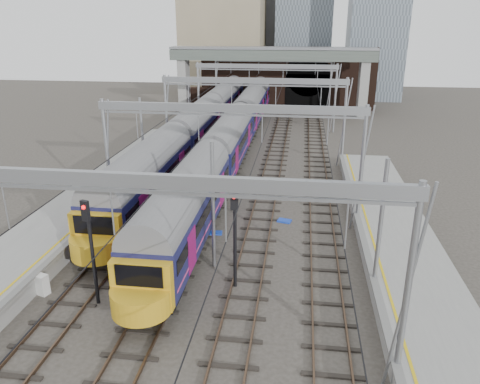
# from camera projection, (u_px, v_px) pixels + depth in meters

# --- Properties ---
(ground) EXTENTS (160.00, 160.00, 0.00)m
(ground) POSITION_uv_depth(u_px,v_px,m) (207.00, 285.00, 23.78)
(ground) COLOR #38332D
(ground) RESTS_ON ground
(platform_left) EXTENTS (4.32, 55.00, 1.12)m
(platform_left) POSITION_uv_depth(u_px,v_px,m) (44.00, 242.00, 27.18)
(platform_left) COLOR gray
(platform_left) RESTS_ON ground
(platform_right) EXTENTS (4.32, 47.00, 1.12)m
(platform_right) POSITION_uv_depth(u_px,v_px,m) (423.00, 308.00, 20.94)
(platform_right) COLOR gray
(platform_right) RESTS_ON ground
(tracks) EXTENTS (14.40, 80.00, 0.22)m
(tracks) POSITION_uv_depth(u_px,v_px,m) (244.00, 187.00, 37.73)
(tracks) COLOR #4C3828
(tracks) RESTS_ON ground
(overhead_line) EXTENTS (16.80, 80.00, 8.00)m
(overhead_line) POSITION_uv_depth(u_px,v_px,m) (253.00, 93.00, 41.51)
(overhead_line) COLOR gray
(overhead_line) RESTS_ON ground
(retaining_wall) EXTENTS (28.00, 2.75, 9.00)m
(retaining_wall) POSITION_uv_depth(u_px,v_px,m) (283.00, 79.00, 70.43)
(retaining_wall) COLOR black
(retaining_wall) RESTS_ON ground
(overbridge) EXTENTS (28.00, 3.00, 9.25)m
(overbridge) POSITION_uv_depth(u_px,v_px,m) (272.00, 62.00, 64.07)
(overbridge) COLOR gray
(overbridge) RESTS_ON ground
(train_main) EXTENTS (2.76, 63.80, 4.76)m
(train_main) POSITION_uv_depth(u_px,v_px,m) (240.00, 124.00, 49.10)
(train_main) COLOR black
(train_main) RESTS_ON ground
(train_second) EXTENTS (2.84, 65.63, 4.87)m
(train_second) POSITION_uv_depth(u_px,v_px,m) (212.00, 113.00, 54.65)
(train_second) COLOR black
(train_second) RESTS_ON ground
(signal_near_left) EXTENTS (0.41, 0.48, 5.30)m
(signal_near_left) POSITION_uv_depth(u_px,v_px,m) (90.00, 241.00, 21.08)
(signal_near_left) COLOR black
(signal_near_left) RESTS_ON ground
(signal_near_centre) EXTENTS (0.39, 0.48, 5.20)m
(signal_near_centre) POSITION_uv_depth(u_px,v_px,m) (235.00, 228.00, 22.50)
(signal_near_centre) COLOR black
(signal_near_centre) RESTS_ON ground
(relay_cabinet) EXTENTS (0.64, 0.58, 1.05)m
(relay_cabinet) POSITION_uv_depth(u_px,v_px,m) (42.00, 285.00, 22.81)
(relay_cabinet) COLOR silver
(relay_cabinet) RESTS_ON ground
(equip_cover_a) EXTENTS (0.82, 0.62, 0.09)m
(equip_cover_a) POSITION_uv_depth(u_px,v_px,m) (216.00, 233.00, 29.50)
(equip_cover_a) COLOR blue
(equip_cover_a) RESTS_ON ground
(equip_cover_b) EXTENTS (0.89, 0.76, 0.09)m
(equip_cover_b) POSITION_uv_depth(u_px,v_px,m) (218.00, 197.00, 35.40)
(equip_cover_b) COLOR blue
(equip_cover_b) RESTS_ON ground
(equip_cover_c) EXTENTS (1.00, 0.81, 0.10)m
(equip_cover_c) POSITION_uv_depth(u_px,v_px,m) (284.00, 221.00, 31.26)
(equip_cover_c) COLOR blue
(equip_cover_c) RESTS_ON ground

